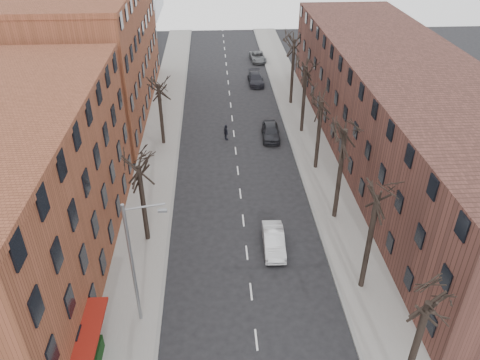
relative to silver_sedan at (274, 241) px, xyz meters
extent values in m
cube|color=gray|center=(-10.07, 18.59, -0.65)|extent=(4.00, 90.00, 0.15)
cube|color=gray|center=(5.93, 18.59, -0.65)|extent=(4.00, 90.00, 0.15)
cube|color=brown|center=(-18.07, -1.41, 5.28)|extent=(12.00, 26.00, 12.00)
cube|color=brown|center=(-18.07, 27.59, 6.28)|extent=(12.00, 28.00, 14.00)
cube|color=#532E26|center=(13.93, 13.59, 4.28)|extent=(12.00, 50.00, 10.00)
cylinder|color=slate|center=(-9.27, -6.41, 3.78)|extent=(0.20, 0.20, 9.00)
cylinder|color=slate|center=(-8.17, -6.41, 8.08)|extent=(2.39, 0.12, 0.46)
cube|color=slate|center=(-7.17, -6.41, 7.78)|extent=(0.50, 0.22, 0.14)
imported|color=silver|center=(0.00, 0.00, 0.00)|extent=(1.66, 4.43, 1.44)
imported|color=black|center=(1.91, 18.28, 0.07)|extent=(2.11, 4.74, 1.59)
imported|color=black|center=(1.73, 34.81, -0.01)|extent=(2.11, 4.96, 1.43)
imported|color=#505457|center=(2.92, 44.66, -0.05)|extent=(2.52, 4.96, 1.34)
imported|color=black|center=(-2.98, 18.15, 0.16)|extent=(0.73, 1.12, 1.77)
camera|label=1|loc=(-4.20, -27.19, 22.77)|focal=35.00mm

